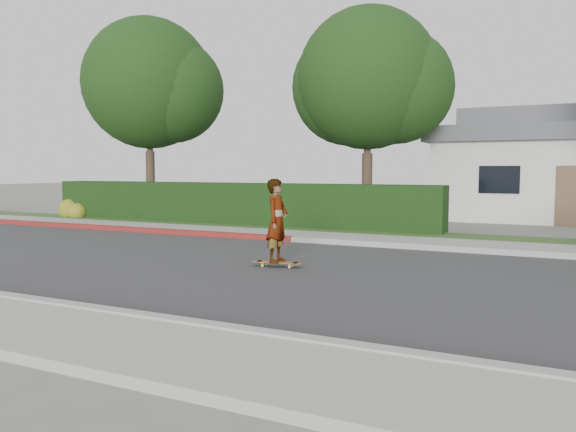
% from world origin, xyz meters
% --- Properties ---
extents(ground, '(120.00, 120.00, 0.00)m').
position_xyz_m(ground, '(0.00, 0.00, 0.00)').
color(ground, slate).
rests_on(ground, ground).
extents(road, '(60.00, 8.00, 0.01)m').
position_xyz_m(road, '(0.00, 0.00, 0.01)').
color(road, '#2D2D30').
rests_on(road, ground).
extents(curb_far, '(60.00, 0.20, 0.15)m').
position_xyz_m(curb_far, '(0.00, 4.10, 0.07)').
color(curb_far, '#9E9E99').
rests_on(curb_far, ground).
extents(curb_red_section, '(12.00, 0.21, 0.15)m').
position_xyz_m(curb_red_section, '(-5.00, 4.10, 0.08)').
color(curb_red_section, maroon).
rests_on(curb_red_section, ground).
extents(sidewalk_far, '(60.00, 1.60, 0.12)m').
position_xyz_m(sidewalk_far, '(0.00, 5.00, 0.06)').
color(sidewalk_far, gray).
rests_on(sidewalk_far, ground).
extents(planting_strip, '(60.00, 1.60, 0.10)m').
position_xyz_m(planting_strip, '(0.00, 6.60, 0.05)').
color(planting_strip, '#2D4C1E').
rests_on(planting_strip, ground).
extents(hedge, '(15.00, 1.00, 1.50)m').
position_xyz_m(hedge, '(-3.00, 7.20, 0.75)').
color(hedge, black).
rests_on(hedge, ground).
extents(flowering_shrub, '(1.40, 1.00, 0.90)m').
position_xyz_m(flowering_shrub, '(-10.01, 6.74, 0.33)').
color(flowering_shrub, '#2D4C19').
rests_on(flowering_shrub, ground).
extents(tree_left, '(5.99, 5.21, 8.00)m').
position_xyz_m(tree_left, '(-7.51, 8.69, 5.26)').
color(tree_left, '#33261C').
rests_on(tree_left, ground).
extents(tree_center, '(5.66, 4.84, 7.44)m').
position_xyz_m(tree_center, '(1.49, 9.19, 4.90)').
color(tree_center, '#33261C').
rests_on(tree_center, ground).
extents(house, '(10.60, 8.60, 4.30)m').
position_xyz_m(house, '(8.00, 16.00, 2.10)').
color(house, beige).
rests_on(house, ground).
extents(skateboard, '(1.08, 0.38, 0.10)m').
position_xyz_m(skateboard, '(2.42, 0.39, 0.09)').
color(skateboard, yellow).
rests_on(skateboard, ground).
extents(skateboarder, '(0.42, 0.62, 1.68)m').
position_xyz_m(skateboarder, '(2.42, 0.39, 0.95)').
color(skateboarder, white).
rests_on(skateboarder, skateboard).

